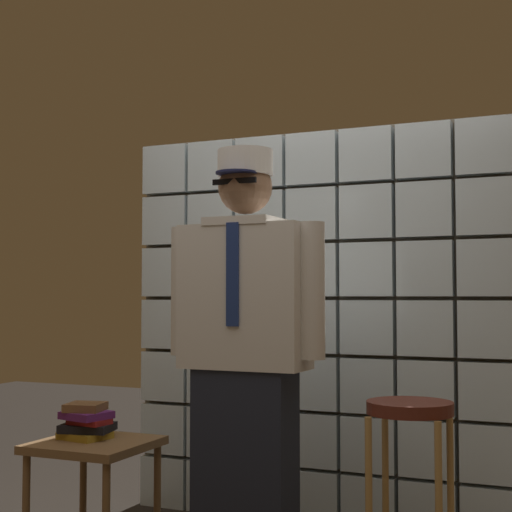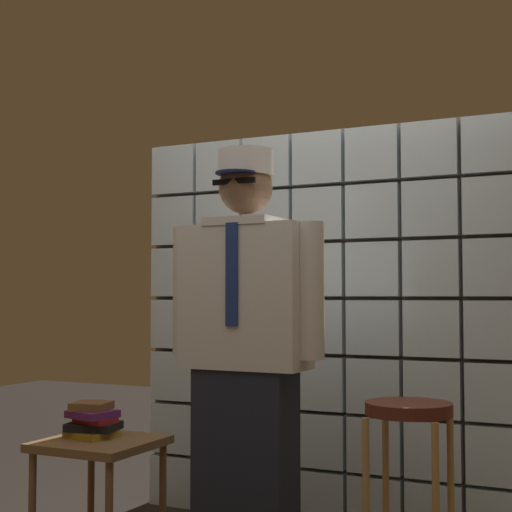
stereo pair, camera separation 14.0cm
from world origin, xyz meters
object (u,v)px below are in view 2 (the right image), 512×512
object	(u,v)px
standing_person	(245,351)
bar_stool	(409,453)
side_table	(100,453)
book_stack	(93,421)

from	to	relation	value
standing_person	bar_stool	bearing A→B (deg)	2.84
bar_stool	standing_person	bearing A→B (deg)	-178.14
standing_person	bar_stool	xyz separation A→B (m)	(0.70, 0.02, -0.37)
standing_person	side_table	distance (m)	0.99
standing_person	book_stack	size ratio (longest dim) A/B	6.65
bar_stool	side_table	bearing A→B (deg)	177.41
bar_stool	book_stack	size ratio (longest dim) A/B	2.81
bar_stool	book_stack	xyz separation A→B (m)	(-1.60, 0.09, -0.00)
standing_person	book_stack	distance (m)	0.98
side_table	book_stack	xyz separation A→B (m)	(-0.06, 0.02, 0.14)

